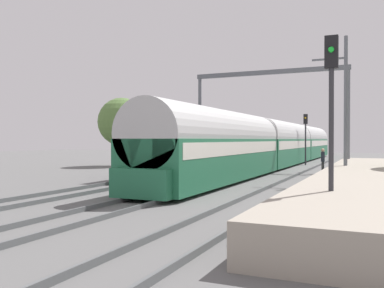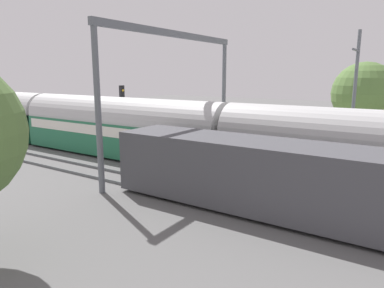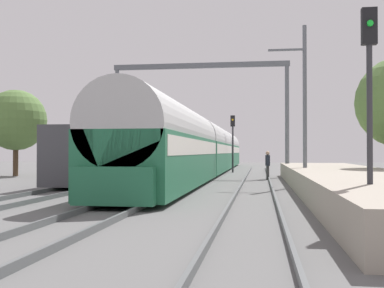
% 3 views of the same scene
% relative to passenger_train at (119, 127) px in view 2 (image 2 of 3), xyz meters
% --- Properties ---
extents(passenger_train, '(2.93, 49.20, 3.82)m').
position_rel_passenger_train_xyz_m(passenger_train, '(0.00, 0.00, 0.00)').
color(passenger_train, '#236B47').
rests_on(passenger_train, ground).
extents(freight_car, '(2.80, 13.00, 2.70)m').
position_rel_passenger_train_xyz_m(freight_car, '(-3.94, -11.85, -0.50)').
color(freight_car, '#47474C').
rests_on(freight_car, ground).
extents(person_crossing, '(0.28, 0.42, 1.73)m').
position_rel_passenger_train_xyz_m(person_crossing, '(4.58, -8.43, -0.94)').
color(person_crossing, '#363636').
rests_on(person_crossing, ground).
extents(railway_signal_far, '(0.36, 0.30, 4.66)m').
position_rel_passenger_train_xyz_m(railway_signal_far, '(1.92, 1.50, 1.03)').
color(railway_signal_far, '#2D2D33').
rests_on(railway_signal_far, ground).
extents(catenary_gantry, '(12.29, 0.28, 7.86)m').
position_rel_passenger_train_xyz_m(catenary_gantry, '(0.00, -4.72, 3.64)').
color(catenary_gantry, slate).
rests_on(catenary_gantry, ground).
extents(catenary_pole_east_mid, '(1.90, 0.20, 8.00)m').
position_rel_passenger_train_xyz_m(catenary_pole_east_mid, '(6.30, -13.36, 2.18)').
color(catenary_pole_east_mid, slate).
rests_on(catenary_pole_east_mid, ground).
extents(tree_east_background, '(4.45, 4.45, 6.33)m').
position_rel_passenger_train_xyz_m(tree_east_background, '(10.97, -13.30, 2.12)').
color(tree_east_background, '#4C3826').
rests_on(tree_east_background, ground).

